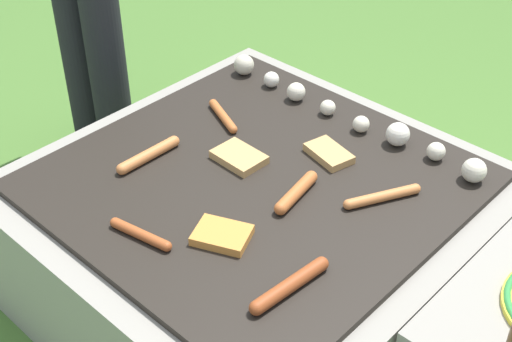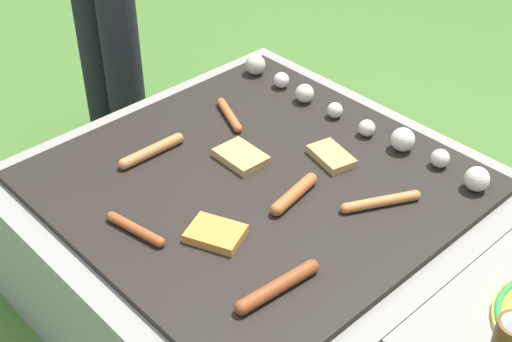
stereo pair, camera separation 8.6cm
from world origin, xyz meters
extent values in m
plane|color=#47702D|center=(0.00, 0.00, 0.00)|extent=(14.00, 14.00, 0.00)
cube|color=gray|center=(0.00, 0.00, 0.19)|extent=(0.99, 0.99, 0.37)
cube|color=black|center=(0.00, 0.00, 0.38)|extent=(0.87, 0.87, 0.02)
cylinder|color=black|center=(-0.92, 0.15, 0.41)|extent=(0.12, 0.12, 0.82)
cylinder|color=black|center=(-0.78, 0.15, 0.41)|extent=(0.12, 0.12, 0.82)
cylinder|color=#C6753D|center=(0.26, 0.13, 0.40)|extent=(0.10, 0.16, 0.02)
sphere|color=#C6753D|center=(0.23, 0.06, 0.40)|extent=(0.02, 0.02, 0.02)
sphere|color=#C6753D|center=(0.30, 0.21, 0.40)|extent=(0.02, 0.02, 0.02)
cylinder|color=#C6753D|center=(-0.24, -0.12, 0.40)|extent=(0.03, 0.16, 0.03)
sphere|color=#C6753D|center=(-0.24, -0.04, 0.40)|extent=(0.03, 0.03, 0.03)
sphere|color=#C6753D|center=(-0.24, -0.20, 0.40)|extent=(0.03, 0.03, 0.03)
cylinder|color=#93421E|center=(0.29, -0.22, 0.40)|extent=(0.04, 0.18, 0.03)
sphere|color=#93421E|center=(0.29, -0.31, 0.40)|extent=(0.03, 0.03, 0.03)
sphere|color=#93421E|center=(0.30, -0.13, 0.40)|extent=(0.03, 0.03, 0.03)
cylinder|color=#B7602D|center=(-0.24, 0.13, 0.40)|extent=(0.14, 0.08, 0.02)
sphere|color=#B7602D|center=(-0.30, 0.15, 0.40)|extent=(0.02, 0.02, 0.02)
sphere|color=#B7602D|center=(-0.17, 0.10, 0.40)|extent=(0.02, 0.02, 0.02)
cylinder|color=#A34C23|center=(-0.03, -0.32, 0.40)|extent=(0.14, 0.05, 0.02)
sphere|color=#A34C23|center=(-0.10, -0.33, 0.40)|extent=(0.02, 0.02, 0.02)
sphere|color=#A34C23|center=(0.04, -0.31, 0.40)|extent=(0.02, 0.02, 0.02)
cylinder|color=#B7602D|center=(0.12, 0.01, 0.40)|extent=(0.05, 0.14, 0.03)
sphere|color=#B7602D|center=(0.10, 0.08, 0.40)|extent=(0.03, 0.03, 0.03)
sphere|color=#B7602D|center=(0.13, -0.06, 0.40)|extent=(0.03, 0.03, 0.03)
cube|color=#D18438|center=(0.09, -0.20, 0.40)|extent=(0.14, 0.13, 0.02)
cube|color=tan|center=(-0.08, 0.02, 0.40)|extent=(0.12, 0.09, 0.02)
cube|color=tan|center=(0.07, 0.18, 0.40)|extent=(0.13, 0.10, 0.02)
sphere|color=beige|center=(-0.37, 0.34, 0.42)|extent=(0.06, 0.06, 0.06)
sphere|color=silver|center=(-0.26, 0.34, 0.41)|extent=(0.04, 0.04, 0.04)
sphere|color=beige|center=(-0.16, 0.33, 0.41)|extent=(0.05, 0.05, 0.05)
sphere|color=beige|center=(-0.05, 0.33, 0.41)|extent=(0.04, 0.04, 0.04)
sphere|color=beige|center=(0.06, 0.33, 0.41)|extent=(0.04, 0.04, 0.04)
sphere|color=silver|center=(0.16, 0.34, 0.42)|extent=(0.06, 0.06, 0.06)
sphere|color=beige|center=(0.27, 0.35, 0.41)|extent=(0.05, 0.05, 0.05)
sphere|color=beige|center=(0.37, 0.34, 0.42)|extent=(0.06, 0.06, 0.06)
camera|label=1|loc=(0.91, -0.97, 1.40)|focal=50.00mm
camera|label=2|loc=(0.97, -0.91, 1.40)|focal=50.00mm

